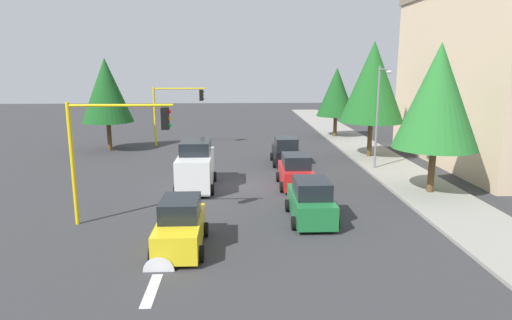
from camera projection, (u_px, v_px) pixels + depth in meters
name	position (u px, v px, depth m)	size (l,w,h in m)	color
ground_plane	(242.00, 187.00, 26.32)	(120.00, 120.00, 0.00)	#353538
sidewalk_kerb	(388.00, 165.00, 31.62)	(80.00, 4.00, 0.15)	gray
lane_arrow_near	(156.00, 279.00, 14.94)	(2.40, 1.10, 1.10)	silver
apartment_block	(501.00, 76.00, 31.43)	(16.98, 9.30, 12.55)	beige
traffic_signal_near_right	(113.00, 139.00, 19.40)	(0.36, 4.59, 5.51)	yellow
traffic_signal_far_right	(176.00, 104.00, 38.99)	(0.36, 4.59, 5.21)	yellow
street_lamp_curbside	(380.00, 107.00, 29.32)	(2.15, 0.28, 7.00)	slate
tree_roadside_mid	(373.00, 82.00, 33.33)	(4.83, 4.83, 8.85)	brown
tree_roadside_near	(438.00, 96.00, 23.66)	(4.51, 4.51, 8.26)	brown
tree_roadside_far	(336.00, 92.00, 43.36)	(3.77, 3.77, 6.87)	brown
tree_opposite_side	(106.00, 90.00, 36.54)	(4.19, 4.19, 7.66)	brown
delivery_van_white	(196.00, 166.00, 25.87)	(4.80, 2.22, 2.77)	white
car_black	(286.00, 152.00, 32.23)	(3.95, 2.06, 1.98)	black
car_red	(295.00, 172.00, 26.14)	(3.83, 2.04, 1.98)	red
car_yellow	(180.00, 226.00, 17.31)	(3.96, 1.98, 1.98)	yellow
car_green	(311.00, 201.00, 20.47)	(4.05, 2.07, 1.98)	#1E7238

